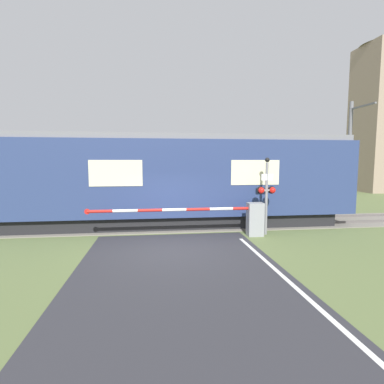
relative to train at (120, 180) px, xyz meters
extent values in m
plane|color=#5B6B3D|center=(2.12, -3.82, -2.06)|extent=(80.00, 80.00, 0.00)
cube|color=slate|center=(2.12, 0.00, -2.05)|extent=(36.00, 3.20, 0.03)
cube|color=#595451|center=(2.12, -0.72, -1.98)|extent=(36.00, 0.08, 0.10)
cube|color=#595451|center=(2.12, 0.72, -1.98)|extent=(36.00, 0.08, 0.10)
cube|color=black|center=(0.00, 0.00, -1.76)|extent=(18.86, 2.50, 0.60)
cube|color=navy|center=(0.00, 0.00, 0.13)|extent=(20.50, 2.94, 3.19)
cube|color=slate|center=(0.00, 0.00, 1.85)|extent=(20.09, 2.70, 0.24)
cube|color=beige|center=(5.64, -1.48, 0.37)|extent=(2.05, 0.02, 1.02)
cube|color=beige|center=(0.00, -1.48, 0.37)|extent=(2.05, 0.02, 1.02)
cube|color=gray|center=(5.36, -2.36, -1.41)|extent=(0.60, 0.44, 1.30)
cylinder|color=gray|center=(5.36, -2.36, -0.97)|extent=(0.16, 0.16, 0.18)
cylinder|color=red|center=(4.91, -2.36, -0.97)|extent=(0.90, 0.11, 0.11)
cylinder|color=white|center=(4.01, -2.36, -0.97)|extent=(0.90, 0.11, 0.11)
cylinder|color=red|center=(3.11, -2.36, -0.97)|extent=(0.90, 0.11, 0.11)
cylinder|color=white|center=(2.21, -2.36, -0.97)|extent=(0.90, 0.11, 0.11)
cylinder|color=red|center=(1.31, -2.36, -0.97)|extent=(0.90, 0.11, 0.11)
cylinder|color=white|center=(0.41, -2.36, -0.97)|extent=(0.90, 0.11, 0.11)
cylinder|color=red|center=(-0.49, -2.36, -0.97)|extent=(0.90, 0.11, 0.11)
cylinder|color=red|center=(-0.94, -2.36, -0.97)|extent=(0.20, 0.02, 0.20)
cylinder|color=gray|center=(5.86, -2.19, -0.64)|extent=(0.11, 0.11, 2.85)
cube|color=gray|center=(5.86, -2.19, -0.29)|extent=(0.58, 0.07, 0.07)
sphere|color=red|center=(5.63, -2.24, -0.29)|extent=(0.24, 0.24, 0.24)
sphere|color=red|center=(6.09, -2.24, -0.29)|extent=(0.24, 0.24, 0.24)
cylinder|color=black|center=(5.63, -2.13, -0.29)|extent=(0.30, 0.06, 0.30)
cylinder|color=black|center=(6.09, -2.13, -0.29)|extent=(0.30, 0.06, 0.30)
cube|color=white|center=(5.86, -2.23, 0.22)|extent=(0.47, 0.02, 0.25)
sphere|color=black|center=(5.86, -2.19, 0.89)|extent=(0.18, 0.18, 0.18)
cylinder|color=slate|center=(12.09, 1.84, 0.99)|extent=(0.20, 0.20, 6.10)
cube|color=slate|center=(12.09, 0.94, 3.64)|extent=(0.10, 1.80, 0.08)
cube|color=gray|center=(23.10, 13.15, 4.78)|extent=(4.20, 4.20, 13.69)
camera|label=1|loc=(1.47, -13.42, 0.83)|focal=28.00mm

